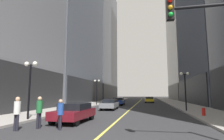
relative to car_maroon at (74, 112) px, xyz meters
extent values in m
plane|color=#2D2D30|center=(2.89, 26.86, -0.72)|extent=(200.00, 200.00, 0.00)
cube|color=#9E9991|center=(-5.36, 26.86, -0.64)|extent=(4.50, 78.00, 0.15)
cube|color=#9E9991|center=(11.14, 26.86, -0.64)|extent=(4.50, 78.00, 0.15)
cube|color=#E5D64C|center=(2.89, 26.86, -0.71)|extent=(0.16, 70.00, 0.01)
cube|color=#2C2C2E|center=(-7.71, 2.86, 1.78)|extent=(0.50, 20.90, 5.00)
cube|color=#212327|center=(-7.71, 26.36, 1.78)|extent=(0.50, 22.80, 5.00)
cube|color=#4C515B|center=(-13.24, 51.86, 20.84)|extent=(11.27, 26.00, 43.12)
cube|color=black|center=(-7.71, 51.86, 1.78)|extent=(0.50, 24.70, 5.00)
cube|color=black|center=(13.49, 26.36, 1.78)|extent=(0.50, 22.80, 5.00)
cube|color=#A8A399|center=(18.80, 51.86, 31.03)|extent=(10.81, 26.00, 63.50)
cube|color=#3A3935|center=(13.49, 51.86, 1.78)|extent=(0.50, 24.70, 5.00)
cube|color=maroon|center=(0.00, -0.06, -0.12)|extent=(2.05, 4.09, 0.55)
cube|color=black|center=(0.01, 0.14, 0.35)|extent=(1.76, 2.32, 0.50)
cylinder|color=black|center=(0.77, -1.50, -0.40)|extent=(0.24, 0.65, 0.64)
cylinder|color=black|center=(-0.89, -1.43, -0.40)|extent=(0.24, 0.65, 0.64)
cylinder|color=black|center=(0.88, 1.32, -0.40)|extent=(0.24, 0.65, 0.64)
cylinder|color=black|center=(-0.78, 1.38, -0.40)|extent=(0.24, 0.65, 0.64)
cube|color=slate|center=(0.41, 10.34, -0.12)|extent=(1.84, 4.14, 0.55)
cube|color=black|center=(0.41, 10.55, 0.35)|extent=(1.60, 2.33, 0.50)
cylinder|color=black|center=(1.20, 8.92, -0.40)|extent=(0.23, 0.64, 0.64)
cylinder|color=black|center=(-0.33, 8.89, -0.40)|extent=(0.23, 0.64, 0.64)
cylinder|color=black|center=(1.16, 11.80, -0.40)|extent=(0.23, 0.64, 0.64)
cylinder|color=black|center=(-0.38, 11.77, -0.40)|extent=(0.23, 0.64, 0.64)
cube|color=navy|center=(0.00, 19.96, -0.12)|extent=(2.08, 4.84, 0.55)
cube|color=black|center=(-0.01, 20.20, 0.35)|extent=(1.78, 2.73, 0.50)
cylinder|color=black|center=(0.90, 18.31, -0.40)|extent=(0.24, 0.65, 0.64)
cylinder|color=black|center=(-0.79, 18.26, -0.40)|extent=(0.24, 0.65, 0.64)
cylinder|color=black|center=(0.79, 21.66, -0.40)|extent=(0.24, 0.65, 0.64)
cylinder|color=black|center=(-0.90, 21.61, -0.40)|extent=(0.24, 0.65, 0.64)
cube|color=yellow|center=(5.49, 30.85, -0.12)|extent=(1.92, 4.70, 0.55)
cube|color=black|center=(5.49, 30.62, 0.35)|extent=(1.69, 2.64, 0.50)
cylinder|color=black|center=(4.65, 32.49, -0.40)|extent=(0.22, 0.64, 0.64)
cylinder|color=black|center=(6.32, 32.50, -0.40)|extent=(0.22, 0.64, 0.64)
cylinder|color=black|center=(4.65, 29.20, -0.40)|extent=(0.22, 0.64, 0.64)
cylinder|color=black|center=(6.32, 29.21, -0.40)|extent=(0.22, 0.64, 0.64)
cylinder|color=black|center=(0.28, -2.73, -0.31)|extent=(0.14, 0.14, 0.81)
cylinder|color=black|center=(0.39, -2.84, -0.31)|extent=(0.14, 0.14, 0.81)
cylinder|color=#234799|center=(0.33, -2.79, 0.42)|extent=(0.48, 0.48, 0.64)
sphere|color=tan|center=(0.33, -2.79, 0.85)|extent=(0.22, 0.22, 0.22)
cylinder|color=black|center=(-1.93, -3.50, -0.28)|extent=(0.14, 0.14, 0.88)
cylinder|color=black|center=(-1.78, -3.52, -0.28)|extent=(0.14, 0.14, 0.88)
cylinder|color=silver|center=(-1.86, -3.51, 0.51)|extent=(0.39, 0.39, 0.70)
sphere|color=tan|center=(-1.86, -3.51, 0.98)|extent=(0.24, 0.24, 0.24)
cylinder|color=black|center=(-1.03, -2.59, -0.27)|extent=(0.14, 0.14, 0.89)
cylinder|color=black|center=(-1.08, -2.75, -0.27)|extent=(0.14, 0.14, 0.89)
cylinder|color=#1E6633|center=(-1.05, -2.67, 0.52)|extent=(0.43, 0.43, 0.70)
sphere|color=tan|center=(-1.05, -2.67, 0.99)|extent=(0.24, 0.24, 0.24)
cylinder|color=black|center=(7.69, -5.58, 4.48)|extent=(3.20, 0.12, 0.12)
cube|color=black|center=(6.09, -5.58, 4.48)|extent=(0.28, 0.24, 0.90)
sphere|color=red|center=(6.09, -5.72, 4.76)|extent=(0.17, 0.17, 0.17)
sphere|color=orange|center=(6.09, -5.72, 4.48)|extent=(0.17, 0.17, 0.17)
sphere|color=green|center=(6.09, -5.72, 4.20)|extent=(0.17, 0.17, 0.17)
cylinder|color=black|center=(-3.51, -0.23, 1.38)|extent=(0.14, 0.14, 4.20)
cylinder|color=black|center=(-3.51, -0.23, 3.43)|extent=(0.80, 0.06, 0.06)
sphere|color=white|center=(-3.86, -0.23, 3.53)|extent=(0.36, 0.36, 0.36)
sphere|color=white|center=(-3.16, -0.23, 3.53)|extent=(0.36, 0.36, 0.36)
cylinder|color=black|center=(-3.51, 18.16, 1.38)|extent=(0.14, 0.14, 4.20)
cylinder|color=black|center=(-3.51, 18.16, 3.43)|extent=(0.80, 0.06, 0.06)
sphere|color=white|center=(-3.86, 18.16, 3.53)|extent=(0.36, 0.36, 0.36)
sphere|color=white|center=(-3.16, 18.16, 3.53)|extent=(0.36, 0.36, 0.36)
cylinder|color=black|center=(9.29, 9.10, 1.38)|extent=(0.14, 0.14, 4.20)
cylinder|color=black|center=(9.29, 9.10, 3.43)|extent=(0.80, 0.06, 0.06)
sphere|color=white|center=(8.94, 9.10, 3.53)|extent=(0.36, 0.36, 0.36)
sphere|color=white|center=(9.64, 9.10, 3.53)|extent=(0.36, 0.36, 0.36)
cylinder|color=red|center=(9.79, 4.52, -0.32)|extent=(0.28, 0.28, 0.80)
camera|label=1|loc=(5.18, -12.47, 1.27)|focal=29.22mm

